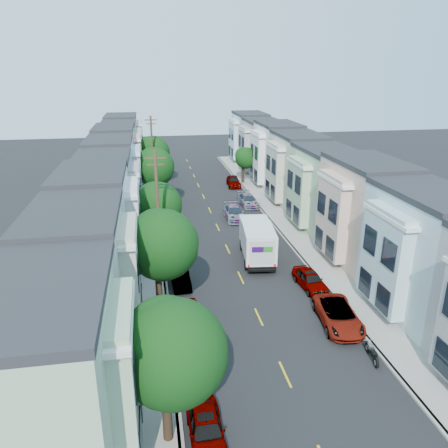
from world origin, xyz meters
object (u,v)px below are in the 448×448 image
lead_sedan (234,213)px  parked_right_b (310,280)px  tree_far_r (245,158)px  tree_b (161,245)px  tree_d (154,167)px  parked_right_a (338,315)px  parked_left_a (206,429)px  parked_right_d (233,181)px  parked_left_c (180,278)px  tree_e (152,153)px  utility_pole_far (153,154)px  parked_left_b (188,319)px  motorcycle (372,353)px  tree_c (157,206)px  tree_a (171,353)px  utility_pole_near (158,214)px  parked_right_c (248,200)px  fedex_truck (257,240)px  parked_left_d (172,230)px

lead_sedan → parked_right_b: bearing=-80.1°
tree_far_r → parked_right_b: bearing=-93.5°
tree_b → tree_d: bearing=90.0°
tree_b → parked_right_a: bearing=-15.4°
parked_left_a → parked_right_d: size_ratio=0.91×
parked_left_c → parked_right_d: bearing=68.3°
tree_e → utility_pole_far: 2.89m
parked_right_b → parked_left_b: bearing=-162.2°
motorcycle → tree_c: bearing=131.0°
parked_left_c → parked_right_d: 30.58m
tree_d → tree_b: bearing=-90.0°
tree_a → parked_right_b: tree_a is taller
tree_b → motorcycle: bearing=-30.3°
utility_pole_near → lead_sedan: size_ratio=2.09×
parked_left_c → lead_sedan: bearing=61.3°
tree_far_r → parked_right_c: size_ratio=1.16×
utility_pole_near → fedex_truck: size_ratio=1.49×
utility_pole_near → parked_right_b: (11.20, -4.55, -4.47)m
tree_b → motorcycle: tree_b is taller
utility_pole_near → motorcycle: utility_pole_near is taller
utility_pole_near → fedex_truck: utility_pole_near is taller
tree_a → fedex_truck: 20.92m
tree_b → lead_sedan: bearing=65.9°
lead_sedan → parked_left_a: bearing=-102.3°
parked_right_a → motorcycle: 3.76m
utility_pole_near → parked_left_c: utility_pole_near is taller
tree_a → parked_left_a: (1.40, -0.29, -4.00)m
lead_sedan → tree_a: bearing=-104.9°
fedex_truck → utility_pole_far: bearing=115.8°
parked_left_a → parked_left_c: 15.34m
parked_right_c → motorcycle: parked_right_c is taller
parked_left_b → parked_right_a: (9.80, -1.14, -0.04)m
parked_left_a → parked_right_b: 16.45m
tree_b → parked_left_d: (1.40, 14.75, -4.50)m
utility_pole_far → parked_left_d: bearing=-85.5°
tree_e → parked_right_c: tree_e is taller
tree_b → utility_pole_far: (0.00, 32.72, -0.07)m
utility_pole_far → parked_right_d: bearing=2.8°
tree_a → parked_left_d: 25.84m
tree_d → parked_right_d: (11.20, 9.18, -4.39)m
parked_right_c → utility_pole_near: bearing=-126.8°
tree_a → utility_pole_far: bearing=90.0°
parked_left_c → parked_left_d: parked_left_d is taller
lead_sedan → parked_right_c: size_ratio=1.05×
lead_sedan → parked_left_c: bearing=-114.7°
fedex_truck → parked_left_d: (-7.06, 6.58, -1.07)m
parked_right_d → tree_d: bearing=-137.2°
tree_c → tree_e: 24.64m
fedex_truck → utility_pole_near: bearing=-163.5°
fedex_truck → parked_left_a: size_ratio=1.60×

